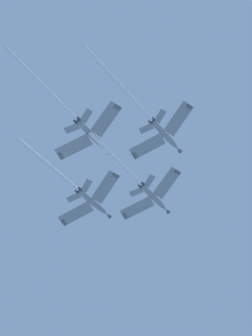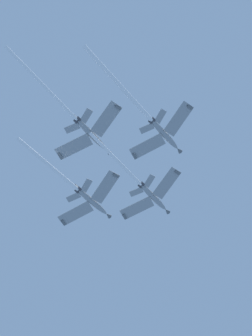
# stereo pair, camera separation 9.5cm
# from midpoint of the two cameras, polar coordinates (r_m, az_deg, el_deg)

# --- Properties ---
(jet_lead) EXTENTS (22.52, 27.35, 16.35)m
(jet_lead) POSITION_cam_midpoint_polar(r_m,az_deg,el_deg) (151.81, 1.82, -2.01)
(jet_lead) COLOR gray
(jet_left_wing) EXTENTS (22.84, 26.66, 17.09)m
(jet_left_wing) POSITION_cam_midpoint_polar(r_m,az_deg,el_deg) (146.81, -4.63, -2.38)
(jet_left_wing) COLOR gray
(jet_right_wing) EXTENTS (25.18, 30.32, 19.29)m
(jet_right_wing) POSITION_cam_midpoint_polar(r_m,az_deg,el_deg) (141.59, 2.20, 5.21)
(jet_right_wing) COLOR gray
(jet_slot) EXTENTS (23.64, 29.39, 18.38)m
(jet_slot) POSITION_cam_midpoint_polar(r_m,az_deg,el_deg) (138.59, -4.59, 4.48)
(jet_slot) COLOR gray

